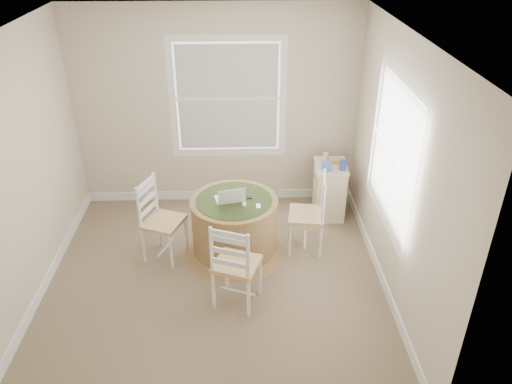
{
  "coord_description": "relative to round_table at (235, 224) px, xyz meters",
  "views": [
    {
      "loc": [
        0.29,
        -4.22,
        3.5
      ],
      "look_at": [
        0.46,
        0.45,
        0.85
      ],
      "focal_mm": 35.0,
      "sensor_mm": 36.0,
      "label": 1
    }
  ],
  "objects": [
    {
      "name": "box_blue",
      "position": [
        1.33,
        0.69,
        0.38
      ],
      "size": [
        0.08,
        0.08,
        0.12
      ],
      "primitive_type": "cube",
      "rotation": [
        0.0,
        0.0,
        -0.06
      ],
      "color": "#2D4389",
      "rests_on": "corner_chest"
    },
    {
      "name": "phone",
      "position": [
        0.27,
        -0.14,
        0.32
      ],
      "size": [
        0.05,
        0.09,
        0.02
      ],
      "primitive_type": "cube",
      "rotation": [
        0.0,
        0.0,
        0.01
      ],
      "color": "#B7BABF",
      "rests_on": "round_table"
    },
    {
      "name": "box_yellow",
      "position": [
        1.29,
        0.87,
        0.35
      ],
      "size": [
        0.16,
        0.11,
        0.06
      ],
      "primitive_type": "cube",
      "rotation": [
        0.0,
        0.0,
        -0.06
      ],
      "color": "gold",
      "rests_on": "corner_chest"
    },
    {
      "name": "chair_near",
      "position": [
        0.02,
        -0.84,
        0.09
      ],
      "size": [
        0.53,
        0.52,
        0.95
      ],
      "primitive_type": null,
      "rotation": [
        0.0,
        0.0,
        2.78
      ],
      "color": "white",
      "rests_on": "ground"
    },
    {
      "name": "chair_left",
      "position": [
        -0.79,
        -0.06,
        0.09
      ],
      "size": [
        0.52,
        0.54,
        0.95
      ],
      "primitive_type": null,
      "rotation": [
        0.0,
        0.0,
        1.2
      ],
      "color": "white",
      "rests_on": "ground"
    },
    {
      "name": "laptop",
      "position": [
        -0.04,
        -0.01,
        0.35
      ],
      "size": [
        0.36,
        0.33,
        0.22
      ],
      "rotation": [
        0.0,
        0.0,
        3.38
      ],
      "color": "white",
      "rests_on": "round_table"
    },
    {
      "name": "tissue_box",
      "position": [
        1.14,
        0.68,
        0.37
      ],
      "size": [
        0.13,
        0.13,
        0.1
      ],
      "primitive_type": "cube",
      "rotation": [
        0.0,
        0.0,
        -0.06
      ],
      "color": "#5365BF",
      "rests_on": "corner_chest"
    },
    {
      "name": "cup_cream",
      "position": [
        1.18,
        0.97,
        0.37
      ],
      "size": [
        0.07,
        0.07,
        0.09
      ],
      "primitive_type": "cylinder",
      "color": "beige",
      "rests_on": "corner_chest"
    },
    {
      "name": "mouse",
      "position": [
        0.11,
        -0.1,
        0.32
      ],
      "size": [
        0.06,
        0.09,
        0.03
      ],
      "primitive_type": "ellipsoid",
      "rotation": [
        0.0,
        0.0,
        0.01
      ],
      "color": "white",
      "rests_on": "round_table"
    },
    {
      "name": "keys",
      "position": [
        0.17,
        0.03,
        0.32
      ],
      "size": [
        0.06,
        0.05,
        0.02
      ],
      "primitive_type": "cube",
      "rotation": [
        0.0,
        0.0,
        0.01
      ],
      "color": "black",
      "rests_on": "round_table"
    },
    {
      "name": "round_table",
      "position": [
        0.0,
        0.0,
        0.0
      ],
      "size": [
        1.16,
        1.16,
        0.7
      ],
      "rotation": [
        0.0,
        0.0,
        0.01
      ],
      "color": "#9E7B47",
      "rests_on": "ground"
    },
    {
      "name": "corner_chest",
      "position": [
        1.22,
        0.81,
        -0.03
      ],
      "size": [
        0.43,
        0.56,
        0.71
      ],
      "rotation": [
        0.0,
        0.0,
        -0.06
      ],
      "color": "beige",
      "rests_on": "ground"
    },
    {
      "name": "chair_right",
      "position": [
        0.82,
        0.03,
        0.09
      ],
      "size": [
        0.46,
        0.47,
        0.95
      ],
      "primitive_type": null,
      "rotation": [
        0.0,
        0.0,
        -1.72
      ],
      "color": "white",
      "rests_on": "ground"
    },
    {
      "name": "room",
      "position": [
        -0.05,
        -0.38,
        0.92
      ],
      "size": [
        3.64,
        3.64,
        2.64
      ],
      "color": "#826953",
      "rests_on": "ground"
    }
  ]
}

